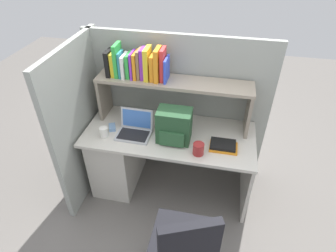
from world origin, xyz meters
The scene contains 13 objects.
ground_plane centered at (0.00, 0.00, 0.00)m, with size 8.00×8.00×0.00m, color slate.
desk centered at (-0.39, 0.00, 0.40)m, with size 1.60×0.70×0.73m.
cubicle_partition_rear centered at (0.00, 0.38, 0.78)m, with size 1.84×0.05×1.55m, color #939991.
cubicle_partition_left centered at (-0.85, -0.05, 0.78)m, with size 0.05×1.06×1.55m, color #939991.
overhead_hutch centered at (0.00, 0.20, 1.08)m, with size 1.44×0.28×0.45m.
reference_books_on_shelf centered at (-0.33, 0.20, 1.31)m, with size 0.57×0.19×0.30m.
laptop centered at (-0.31, -0.07, 0.78)m, with size 0.31×0.26×0.22m.
backpack centered at (0.06, -0.08, 0.88)m, with size 0.30×0.23×0.31m.
computer_mouse centered at (-0.55, -0.04, 0.75)m, with size 0.06×0.10×0.03m, color #7299C6.
paper_cup centered at (-0.58, -0.17, 0.78)m, with size 0.08×0.08×0.10m, color white.
snack_canister centered at (0.30, -0.23, 0.78)m, with size 0.10×0.10×0.11m, color maroon.
desk_book_stack centered at (0.51, -0.11, 0.75)m, with size 0.24×0.16×0.05m.
office_chair centered at (0.30, -0.94, 0.39)m, with size 0.53×0.55×0.93m.
Camera 1 is at (0.42, -2.07, 2.38)m, focal length 30.42 mm.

